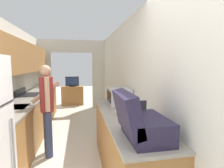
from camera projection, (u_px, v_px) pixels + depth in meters
wall_left at (7, 72)px, 3.31m from camera, size 0.38×7.75×2.50m
wall_right at (130, 84)px, 3.35m from camera, size 0.06×7.75×2.50m
wall_far_with_doorway at (72, 70)px, 6.33m from camera, size 2.73×0.06×2.50m
counter_left at (31, 116)px, 3.96m from camera, size 0.62×4.17×0.91m
counter_right at (125, 145)px, 2.55m from camera, size 0.62×2.28×0.91m
range_oven at (34, 113)px, 4.24m from camera, size 0.66×0.74×1.05m
person at (47, 108)px, 3.08m from camera, size 0.52×0.44×1.62m
suitcase at (140, 122)px, 1.69m from camera, size 0.48×0.58×0.47m
microwave at (119, 96)px, 3.21m from camera, size 0.39×0.47×0.28m
book_stack at (125, 113)px, 2.48m from camera, size 0.26×0.27×0.06m
tv_cabinet at (73, 95)px, 7.09m from camera, size 0.86×0.42×0.75m
television at (72, 82)px, 6.98m from camera, size 0.53×0.16×0.40m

